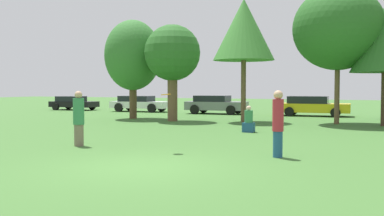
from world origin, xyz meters
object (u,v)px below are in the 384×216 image
at_px(bystander_sitting, 249,121).
at_px(tree_0, 133,56).
at_px(tree_3, 338,29).
at_px(parked_car_white, 139,103).
at_px(parked_car_yellow, 312,106).
at_px(frisbee, 166,94).
at_px(tree_1, 172,54).
at_px(person_thrower, 79,118).
at_px(parked_car_black, 73,103).
at_px(parked_car_grey, 216,104).
at_px(tree_2, 244,30).
at_px(person_catcher, 278,123).

bearing_deg(bystander_sitting, tree_0, 150.36).
xyz_separation_m(tree_3, parked_car_white, (-15.08, 5.84, -4.20)).
height_order(parked_car_white, parked_car_yellow, parked_car_yellow).
height_order(frisbee, tree_1, tree_1).
distance_m(person_thrower, tree_0, 12.62).
relative_size(tree_0, parked_car_black, 1.51).
bearing_deg(parked_car_grey, tree_2, -60.47).
bearing_deg(tree_1, parked_car_yellow, 49.54).
xyz_separation_m(bystander_sitting, tree_3, (2.95, 5.73, 4.40)).
bearing_deg(frisbee, parked_car_yellow, 85.45).
xyz_separation_m(bystander_sitting, parked_car_yellow, (0.83, 11.67, 0.22)).
relative_size(person_thrower, tree_0, 0.30).
xyz_separation_m(tree_1, tree_2, (3.80, 0.94, 1.23)).
distance_m(tree_1, parked_car_yellow, 10.36).
height_order(person_thrower, bystander_sitting, person_thrower).
distance_m(tree_0, tree_1, 3.11).
bearing_deg(parked_car_yellow, frisbee, -97.39).
bearing_deg(parked_car_yellow, tree_1, -133.31).
bearing_deg(tree_3, parked_car_grey, 147.26).
height_order(tree_0, parked_car_white, tree_0).
relative_size(tree_0, parked_car_yellow, 1.26).
xyz_separation_m(frisbee, bystander_sitting, (0.61, 6.39, -1.22)).
height_order(tree_2, parked_car_white, tree_2).
bearing_deg(tree_0, tree_3, 4.10).
xyz_separation_m(person_catcher, tree_0, (-11.22, 11.00, 2.82)).
relative_size(person_catcher, frisbee, 6.19).
bearing_deg(bystander_sitting, tree_2, 109.55).
xyz_separation_m(person_thrower, person_catcher, (6.35, 0.29, 0.05)).
xyz_separation_m(person_catcher, tree_2, (-4.41, 11.17, 4.01)).
bearing_deg(person_thrower, person_catcher, -0.00).
xyz_separation_m(frisbee, parked_car_yellow, (1.44, 18.06, -1.00)).
height_order(bystander_sitting, tree_3, tree_3).
bearing_deg(bystander_sitting, person_catcher, -66.85).
bearing_deg(parked_car_black, bystander_sitting, -34.94).
xyz_separation_m(person_thrower, parked_car_yellow, (4.57, 18.05, -0.22)).
bearing_deg(parked_car_white, person_catcher, -53.01).
xyz_separation_m(tree_0, parked_car_black, (-9.83, 6.67, -3.17)).
bearing_deg(parked_car_yellow, person_catcher, -87.12).
distance_m(bystander_sitting, parked_car_black, 21.77).
height_order(tree_0, parked_car_grey, tree_0).
height_order(frisbee, tree_3, tree_3).
height_order(parked_car_black, parked_car_grey, parked_car_grey).
distance_m(parked_car_black, parked_car_grey, 12.67).
relative_size(person_catcher, tree_3, 0.26).
relative_size(person_thrower, tree_3, 0.25).
height_order(person_thrower, person_catcher, person_catcher).
relative_size(person_thrower, tree_2, 0.27).
bearing_deg(person_catcher, parked_car_grey, -66.92).
bearing_deg(tree_2, parked_car_yellow, 68.27).
distance_m(tree_3, parked_car_black, 22.58).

